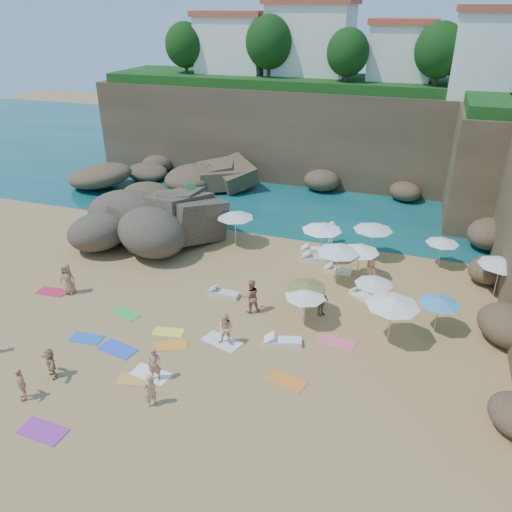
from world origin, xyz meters
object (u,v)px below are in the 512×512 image
(parasol_2, at_px, (443,241))
(person_stand_2, at_px, (332,232))
(rock_outcrop, at_px, (156,249))
(flag_pole, at_px, (188,200))
(person_stand_1, at_px, (251,296))
(person_stand_6, at_px, (150,390))
(person_stand_3, at_px, (321,302))
(parasol_1, at_px, (373,227))
(person_stand_5, at_px, (184,207))
(person_stand_4, at_px, (370,272))
(parasol_0, at_px, (235,215))
(lounger_0, at_px, (317,259))

(parasol_2, height_order, person_stand_2, parasol_2)
(rock_outcrop, distance_m, flag_pole, 4.23)
(rock_outcrop, height_order, flag_pole, flag_pole)
(person_stand_1, relative_size, person_stand_6, 1.23)
(person_stand_2, xyz_separation_m, person_stand_6, (-3.85, -17.56, -0.02))
(rock_outcrop, distance_m, person_stand_3, 12.79)
(parasol_1, bearing_deg, person_stand_3, -101.94)
(rock_outcrop, height_order, parasol_1, parasol_1)
(flag_pole, bearing_deg, person_stand_6, -69.52)
(rock_outcrop, xyz_separation_m, person_stand_6, (6.98, -12.89, 0.76))
(person_stand_3, xyz_separation_m, person_stand_5, (-12.70, 9.84, 0.09))
(rock_outcrop, xyz_separation_m, person_stand_1, (8.51, -5.12, 0.93))
(flag_pole, xyz_separation_m, person_stand_1, (7.63, -8.55, -1.38))
(person_stand_1, bearing_deg, parasol_2, -172.07)
(flag_pole, xyz_separation_m, parasol_1, (12.75, -0.17, -0.19))
(parasol_1, xyz_separation_m, person_stand_6, (-6.65, -16.16, -1.37))
(person_stand_1, bearing_deg, person_stand_5, -84.24)
(person_stand_2, bearing_deg, person_stand_4, 135.66)
(flag_pole, bearing_deg, person_stand_1, -48.24)
(parasol_0, relative_size, parasol_2, 1.25)
(person_stand_3, bearing_deg, person_stand_6, -171.47)
(person_stand_2, height_order, person_stand_4, person_stand_4)
(flag_pole, relative_size, parasol_1, 1.48)
(person_stand_5, bearing_deg, lounger_0, -13.25)
(parasol_0, height_order, parasol_1, parasol_0)
(person_stand_2, relative_size, person_stand_6, 1.02)
(parasol_0, distance_m, person_stand_6, 15.42)
(parasol_2, height_order, person_stand_4, parasol_2)
(person_stand_4, relative_size, person_stand_6, 1.10)
(flag_pole, bearing_deg, person_stand_4, -15.58)
(lounger_0, bearing_deg, parasol_2, 3.84)
(rock_outcrop, xyz_separation_m, flag_pole, (0.88, 3.43, 2.32))
(lounger_0, distance_m, person_stand_1, 7.17)
(rock_outcrop, relative_size, flag_pole, 2.41)
(parasol_2, distance_m, person_stand_1, 12.64)
(flag_pole, distance_m, person_stand_6, 17.50)
(parasol_1, xyz_separation_m, person_stand_1, (-5.12, -8.38, -1.19))
(rock_outcrop, bearing_deg, flag_pole, 75.63)
(parasol_2, distance_m, person_stand_6, 19.60)
(parasol_2, xyz_separation_m, person_stand_2, (-6.95, 1.23, -0.95))
(rock_outcrop, distance_m, person_stand_6, 14.68)
(rock_outcrop, relative_size, lounger_0, 4.48)
(person_stand_5, bearing_deg, rock_outcrop, -77.42)
(rock_outcrop, xyz_separation_m, person_stand_2, (10.83, 4.67, 0.77))
(flag_pole, xyz_separation_m, lounger_0, (9.64, -1.71, -2.16))
(person_stand_1, relative_size, person_stand_3, 1.24)
(parasol_0, distance_m, parasol_1, 8.88)
(person_stand_3, bearing_deg, person_stand_5, 91.08)
(parasol_2, xyz_separation_m, person_stand_4, (-3.74, -3.67, -0.88))
(rock_outcrop, height_order, person_stand_5, rock_outcrop)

